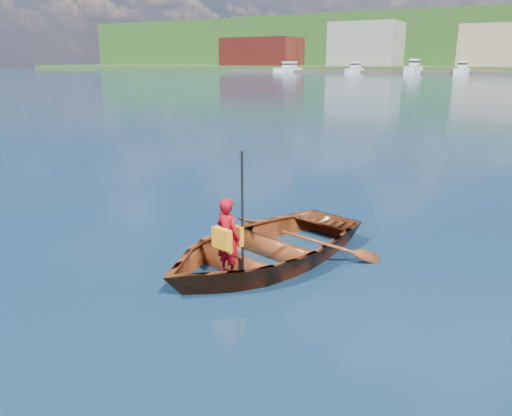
{
  "coord_description": "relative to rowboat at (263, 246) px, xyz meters",
  "views": [
    {
      "loc": [
        4.11,
        -6.57,
        3.13
      ],
      "look_at": [
        0.35,
        0.1,
        0.9
      ],
      "focal_mm": 35.0,
      "sensor_mm": 36.0,
      "label": 1
    }
  ],
  "objects": [
    {
      "name": "child_paddler",
      "position": [
        -0.08,
        -0.91,
        0.43
      ],
      "size": [
        0.49,
        0.41,
        1.86
      ],
      "color": "#A40713",
      "rests_on": "ground"
    },
    {
      "name": "dock",
      "position": [
        -10.97,
        147.9,
        0.14
      ],
      "size": [
        160.03,
        10.79,
        0.8
      ],
      "color": "brown",
      "rests_on": "ground"
    },
    {
      "name": "waterfront_buildings",
      "position": [
        -8.21,
        164.9,
        7.48
      ],
      "size": [
        202.0,
        16.0,
        14.0
      ],
      "color": "brown",
      "rests_on": "ground"
    },
    {
      "name": "ground",
      "position": [
        -0.48,
        -0.1,
        -0.26
      ],
      "size": [
        600.0,
        600.0,
        0.0
      ],
      "color": "#132C41",
      "rests_on": "ground"
    },
    {
      "name": "rowboat",
      "position": [
        0.0,
        0.0,
        0.0
      ],
      "size": [
        3.76,
        4.57,
        0.83
      ],
      "color": "brown",
      "rests_on": "ground"
    }
  ]
}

